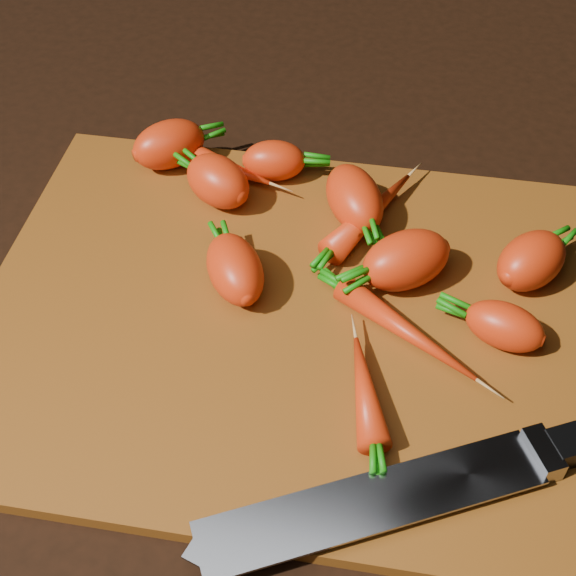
# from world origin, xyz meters

# --- Properties ---
(ground) EXTENTS (2.00, 2.00, 0.01)m
(ground) POSITION_xyz_m (0.00, 0.00, -0.01)
(ground) COLOR black
(cutting_board) EXTENTS (0.50, 0.40, 0.01)m
(cutting_board) POSITION_xyz_m (0.00, 0.00, 0.01)
(cutting_board) COLOR brown
(cutting_board) RESTS_ON ground
(carrot_0) EXTENTS (0.08, 0.08, 0.05)m
(carrot_0) POSITION_xyz_m (-0.14, 0.17, 0.03)
(carrot_0) COLOR #F0350C
(carrot_0) RESTS_ON cutting_board
(carrot_1) EXTENTS (0.08, 0.08, 0.05)m
(carrot_1) POSITION_xyz_m (-0.08, 0.12, 0.03)
(carrot_1) COLOR #F0350C
(carrot_1) RESTS_ON cutting_board
(carrot_2) EXTENTS (0.08, 0.09, 0.05)m
(carrot_2) POSITION_xyz_m (0.04, 0.12, 0.04)
(carrot_2) COLOR #F0350C
(carrot_2) RESTS_ON cutting_board
(carrot_3) EXTENTS (0.07, 0.09, 0.04)m
(carrot_3) POSITION_xyz_m (-0.05, 0.02, 0.03)
(carrot_3) COLOR #F0350C
(carrot_3) RESTS_ON cutting_board
(carrot_4) EXTENTS (0.09, 0.08, 0.05)m
(carrot_4) POSITION_xyz_m (0.09, 0.05, 0.04)
(carrot_4) COLOR #F0350C
(carrot_4) RESTS_ON cutting_board
(carrot_5) EXTENTS (0.06, 0.05, 0.04)m
(carrot_5) POSITION_xyz_m (-0.04, 0.17, 0.03)
(carrot_5) COLOR #F0350C
(carrot_5) RESTS_ON cutting_board
(carrot_6) EXTENTS (0.07, 0.05, 0.04)m
(carrot_6) POSITION_xyz_m (0.17, -0.00, 0.03)
(carrot_6) COLOR #F0350C
(carrot_6) RESTS_ON cutting_board
(carrot_7) EXTENTS (0.08, 0.12, 0.03)m
(carrot_7) POSITION_xyz_m (0.06, 0.12, 0.03)
(carrot_7) COLOR #F0350C
(carrot_7) RESTS_ON cutting_board
(carrot_8) EXTENTS (0.12, 0.09, 0.02)m
(carrot_8) POSITION_xyz_m (0.10, -0.01, 0.02)
(carrot_8) COLOR #F0350C
(carrot_8) RESTS_ON cutting_board
(carrot_9) EXTENTS (0.05, 0.10, 0.02)m
(carrot_9) POSITION_xyz_m (0.07, -0.07, 0.02)
(carrot_9) COLOR #F0350C
(carrot_9) RESTS_ON cutting_board
(carrot_10) EXTENTS (0.08, 0.08, 0.05)m
(carrot_10) POSITION_xyz_m (0.19, 0.07, 0.03)
(carrot_10) COLOR #F0350C
(carrot_10) RESTS_ON cutting_board
(carrot_11) EXTENTS (0.10, 0.06, 0.02)m
(carrot_11) POSITION_xyz_m (-0.08, 0.16, 0.02)
(carrot_11) COLOR #F0350C
(carrot_11) RESTS_ON cutting_board
(knife) EXTENTS (0.36, 0.20, 0.02)m
(knife) POSITION_xyz_m (0.11, -0.15, 0.02)
(knife) COLOR gray
(knife) RESTS_ON cutting_board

